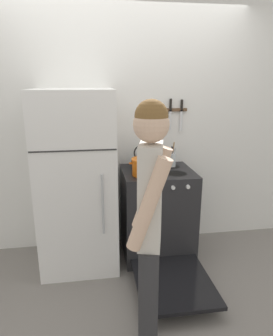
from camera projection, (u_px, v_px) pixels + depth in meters
name	position (u px, v px, depth m)	size (l,w,h in m)	color
ground_plane	(125.00, 239.00, 3.48)	(14.00, 14.00, 0.00)	slate
wall_back	(124.00, 130.00, 3.16)	(10.00, 0.06, 2.55)	silver
refrigerator	(77.00, 181.00, 2.85)	(0.72, 0.71, 1.71)	white
stove_range	(158.00, 215.00, 3.07)	(0.70, 1.35, 0.91)	#232326
dutch_oven_pot	(145.00, 167.00, 2.82)	(0.29, 0.25, 0.19)	orange
tea_kettle	(142.00, 161.00, 3.06)	(0.26, 0.21, 0.24)	black
utensil_jar	(172.00, 160.00, 3.11)	(0.08, 0.08, 0.26)	silver
person	(150.00, 224.00, 1.77)	(0.33, 0.39, 1.68)	#2D2D30
wall_knife_strip	(176.00, 110.00, 3.13)	(0.24, 0.03, 0.34)	brown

